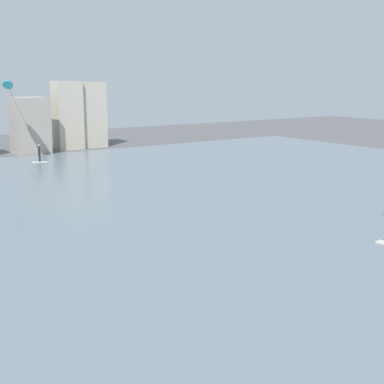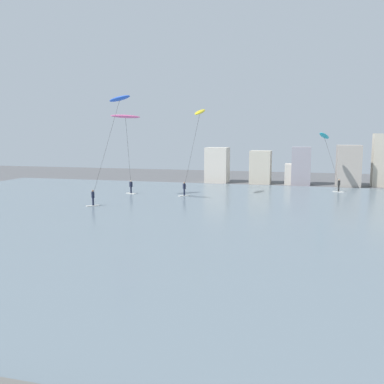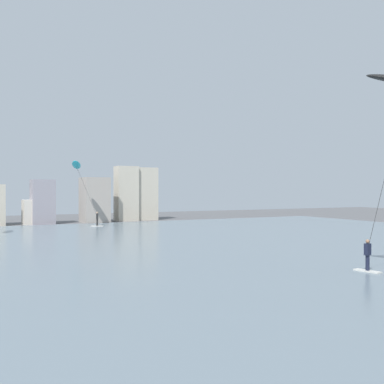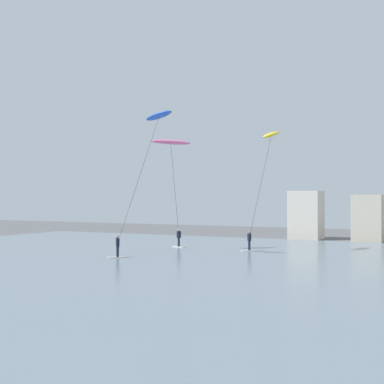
# 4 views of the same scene
# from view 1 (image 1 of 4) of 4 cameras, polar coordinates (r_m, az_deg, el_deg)

# --- Properties ---
(water_bay) EXTENTS (84.00, 52.00, 0.10)m
(water_bay) POSITION_cam_1_polar(r_m,az_deg,el_deg) (31.13, -15.84, -3.08)
(water_bay) COLOR slate
(water_bay) RESTS_ON ground
(kitesurfer_cyan) EXTENTS (3.58, 3.83, 7.61)m
(kitesurfer_cyan) POSITION_cam_1_polar(r_m,az_deg,el_deg) (53.52, -18.16, 9.73)
(kitesurfer_cyan) COLOR silver
(kitesurfer_cyan) RESTS_ON water_bay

